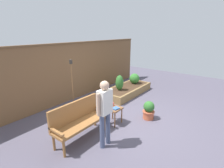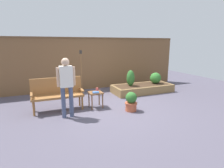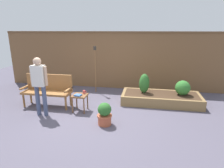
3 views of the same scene
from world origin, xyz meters
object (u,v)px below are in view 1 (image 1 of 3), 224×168
at_px(potted_boxwood, 149,110).
at_px(shrub_near_bench, 119,83).
at_px(garden_bench, 78,118).
at_px(person_by_bench, 105,109).
at_px(book_on_table, 116,108).
at_px(shrub_far_corner, 134,79).
at_px(cup_on_table, 112,104).
at_px(side_table, 114,110).
at_px(tiki_torch, 72,75).

bearing_deg(potted_boxwood, shrub_near_bench, 62.45).
xyz_separation_m(potted_boxwood, shrub_near_bench, (0.89, 1.71, 0.32)).
relative_size(garden_bench, person_by_bench, 0.92).
height_order(book_on_table, shrub_far_corner, shrub_far_corner).
bearing_deg(potted_boxwood, garden_bench, 154.51).
xyz_separation_m(cup_on_table, shrub_far_corner, (2.81, 0.92, -0.01)).
bearing_deg(potted_boxwood, shrub_far_corner, 39.90).
relative_size(book_on_table, person_by_bench, 0.12).
xyz_separation_m(garden_bench, potted_boxwood, (1.93, -0.92, -0.26)).
distance_m(garden_bench, side_table, 1.12).
relative_size(shrub_far_corner, person_by_bench, 0.29).
xyz_separation_m(side_table, book_on_table, (-0.02, -0.09, 0.10)).
bearing_deg(shrub_far_corner, shrub_near_bench, -180.00).
bearing_deg(shrub_far_corner, potted_boxwood, -140.10).
bearing_deg(garden_bench, side_table, -13.06).
bearing_deg(shrub_near_bench, potted_boxwood, -117.55).
bearing_deg(tiki_torch, garden_bench, -125.91).
xyz_separation_m(side_table, tiki_torch, (-0.01, 1.73, 0.75)).
height_order(potted_boxwood, shrub_far_corner, shrub_far_corner).
relative_size(side_table, shrub_far_corner, 1.07).
bearing_deg(tiki_torch, book_on_table, -90.45).
xyz_separation_m(cup_on_table, book_on_table, (-0.12, -0.20, -0.03)).
relative_size(garden_bench, potted_boxwood, 2.58).
relative_size(side_table, tiki_torch, 0.29).
height_order(potted_boxwood, person_by_bench, person_by_bench).
relative_size(cup_on_table, shrub_far_corner, 0.25).
distance_m(shrub_near_bench, tiki_torch, 1.96).
relative_size(garden_bench, shrub_far_corner, 3.22).
bearing_deg(person_by_bench, book_on_table, 22.04).
height_order(shrub_near_bench, person_by_bench, person_by_bench).
bearing_deg(book_on_table, shrub_far_corner, 31.67).
relative_size(potted_boxwood, shrub_near_bench, 0.92).
xyz_separation_m(book_on_table, shrub_near_bench, (1.77, 1.13, 0.11)).
bearing_deg(cup_on_table, side_table, -128.34).
bearing_deg(shrub_near_bench, cup_on_table, -150.76).
height_order(garden_bench, tiki_torch, tiki_torch).
xyz_separation_m(tiki_torch, person_by_bench, (-0.90, -2.18, -0.21)).
distance_m(cup_on_table, shrub_near_bench, 1.89).
bearing_deg(book_on_table, tiki_torch, 100.10).
xyz_separation_m(side_table, cup_on_table, (0.09, 0.12, 0.13)).
relative_size(shrub_near_bench, tiki_torch, 0.36).
relative_size(cup_on_table, person_by_bench, 0.07).
relative_size(cup_on_table, shrub_near_bench, 0.18).
bearing_deg(person_by_bench, garden_bench, 103.66).
xyz_separation_m(shrub_near_bench, person_by_bench, (-2.66, -1.49, 0.33)).
height_order(side_table, shrub_near_bench, shrub_near_bench).
distance_m(potted_boxwood, tiki_torch, 2.69).
bearing_deg(side_table, book_on_table, -104.50).
bearing_deg(shrub_far_corner, cup_on_table, -161.77).
xyz_separation_m(garden_bench, cup_on_table, (1.17, -0.13, -0.02)).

